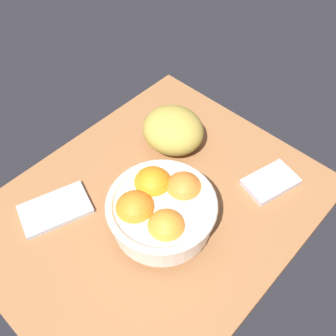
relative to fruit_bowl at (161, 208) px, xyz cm
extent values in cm
cube|color=#956039|center=(-2.42, -4.39, -7.86)|extent=(69.63, 56.26, 3.00)
cylinder|color=beige|center=(0.19, 0.49, -5.24)|extent=(8.37, 8.37, 2.26)
cylinder|color=beige|center=(0.19, 0.49, -0.93)|extent=(19.74, 19.74, 6.36)
torus|color=beige|center=(0.19, 0.49, 2.25)|extent=(21.34, 21.34, 1.60)
sphere|color=orange|center=(2.90, 4.23, 0.72)|extent=(7.62, 7.62, 7.62)
sphere|color=orange|center=(4.05, -2.70, 0.80)|extent=(8.04, 8.04, 8.04)
sphere|color=orange|center=(-5.77, 0.76, 0.74)|extent=(7.70, 7.70, 7.70)
sphere|color=orange|center=(-2.70, -4.76, 0.80)|extent=(8.04, 8.04, 8.04)
ellipsoid|color=#AF973F|center=(-18.31, -13.46, -1.58)|extent=(14.35, 15.47, 9.57)
cube|color=#B1B7C0|center=(12.69, -18.70, -5.81)|extent=(16.30, 12.81, 1.11)
cube|color=#BBB7C0|center=(-24.17, 10.54, -5.62)|extent=(13.17, 10.17, 1.48)
camera|label=1|loc=(28.47, 28.49, 62.68)|focal=41.05mm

